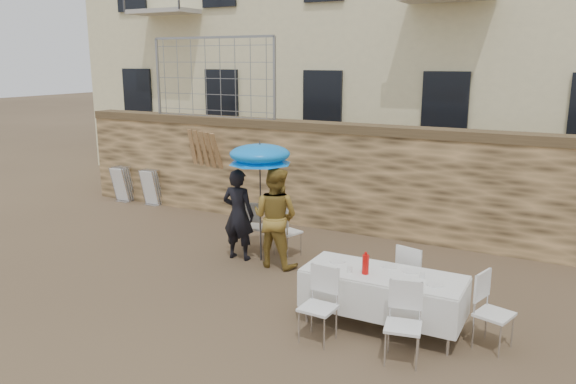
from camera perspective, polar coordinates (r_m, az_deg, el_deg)
The scene contains 17 objects.
ground at distance 8.10m, azimuth -10.05°, elevation -12.60°, with size 80.00×80.00×0.00m, color brown.
stone_wall at distance 11.88m, azimuth 4.59°, elevation 1.53°, with size 13.00×0.50×2.20m, color olive.
chain_link_fence at distance 13.11m, azimuth -7.62°, elevation 11.37°, with size 3.20×0.06×1.80m, color gray, non-canonical shape.
man_suit at distance 10.03m, azimuth -5.07°, elevation -2.29°, with size 0.60×0.39×1.65m, color black.
woman_dress at distance 9.64m, azimuth -1.32°, elevation -2.57°, with size 0.85×0.66×1.75m, color gold.
umbrella at distance 9.68m, azimuth -2.87°, elevation 3.50°, with size 1.10×1.10×1.98m.
couple_chair_left at distance 10.57m, azimuth -3.42°, elevation -3.39°, with size 0.48×0.48×0.96m, color white, non-canonical shape.
couple_chair_right at distance 10.24m, azimuth -0.05°, elevation -3.92°, with size 0.48×0.48×0.96m, color white, non-canonical shape.
banquet_table at distance 7.58m, azimuth 9.67°, elevation -8.40°, with size 2.10×0.85×0.78m.
soda_bottle at distance 7.44m, azimuth 7.88°, elevation -7.31°, with size 0.09×0.09×0.26m, color red.
table_chair_front_left at distance 7.23m, azimuth 3.06°, elevation -11.48°, with size 0.48×0.48×0.96m, color white, non-canonical shape.
table_chair_front_right at distance 6.89m, azimuth 11.62°, elevation -13.05°, with size 0.48×0.48×0.96m, color white, non-canonical shape.
table_chair_back at distance 8.34m, azimuth 12.66°, elevation -8.35°, with size 0.48×0.48×0.96m, color white, non-canonical shape.
table_chair_side at distance 7.50m, azimuth 20.24°, elevation -11.38°, with size 0.48×0.48×0.96m, color white, non-canonical shape.
chair_stack_left at distance 14.87m, azimuth -16.12°, elevation 0.91°, with size 0.46×0.40×0.92m, color white, non-canonical shape.
chair_stack_right at distance 14.27m, azimuth -13.50°, elevation 0.56°, with size 0.46×0.32×0.92m, color white, non-canonical shape.
wood_planks at distance 13.23m, azimuth -8.19°, elevation 2.20°, with size 0.70×0.20×2.00m, color #A37749, non-canonical shape.
Camera 1 is at (4.56, -5.70, 3.50)m, focal length 35.00 mm.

